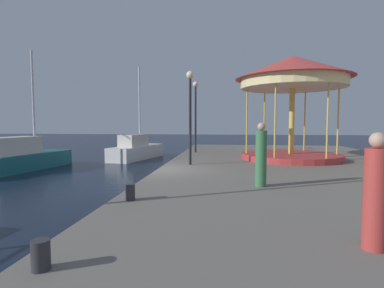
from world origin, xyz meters
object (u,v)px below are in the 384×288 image
lamp_post_mid_promenade (196,105)px  person_by_the_water (376,195)px  lamp_post_near_edge (190,101)px  person_near_carousel (261,157)px  bollard_north (41,255)px  bollard_south (130,192)px  carousel (293,82)px  sailboat_teal (17,158)px  sailboat_white (136,149)px

lamp_post_mid_promenade → person_by_the_water: lamp_post_mid_promenade is taller
lamp_post_near_edge → person_near_carousel: size_ratio=2.22×
bollard_north → person_near_carousel: (3.44, 5.62, 0.71)m
bollard_south → person_near_carousel: 4.05m
bollard_south → carousel: bearing=57.9°
sailboat_teal → person_by_the_water: sailboat_teal is taller
lamp_post_near_edge → bollard_south: lamp_post_near_edge is taller
sailboat_teal → lamp_post_mid_promenade: size_ratio=1.53×
lamp_post_near_edge → sailboat_teal: bearing=169.7°
sailboat_teal → bollard_north: sailboat_teal is taller
person_by_the_water → sailboat_white: bearing=117.8°
lamp_post_near_edge → bollard_north: size_ratio=10.75×
sailboat_white → bollard_north: (4.45, -18.39, 0.27)m
lamp_post_near_edge → person_by_the_water: bearing=-66.3°
sailboat_white → lamp_post_near_edge: sailboat_white is taller
sailboat_teal → lamp_post_near_edge: bearing=-10.3°
lamp_post_mid_promenade → sailboat_white: bearing=152.9°
carousel → person_near_carousel: (-2.37, -7.19, -3.14)m
sailboat_white → bollard_north: sailboat_white is taller
lamp_post_mid_promenade → bollard_north: 16.20m
lamp_post_mid_promenade → bollard_north: bearing=-91.3°
person_by_the_water → person_near_carousel: size_ratio=0.92×
sailboat_teal → carousel: bearing=3.1°
sailboat_teal → bollard_north: size_ratio=17.74×
person_by_the_water → lamp_post_near_edge: bearing=113.7°
carousel → bollard_south: size_ratio=14.97×
bollard_north → person_by_the_water: size_ratio=0.22×
sailboat_teal → lamp_post_mid_promenade: sailboat_teal is taller
person_near_carousel → person_by_the_water: bearing=-74.8°
bollard_north → person_near_carousel: 6.63m
sailboat_white → lamp_post_mid_promenade: bearing=-27.1°
lamp_post_near_edge → bollard_south: bearing=-96.1°
bollard_south → lamp_post_mid_promenade: bearing=88.4°
bollard_south → person_by_the_water: (4.62, -2.39, 0.64)m
sailboat_white → lamp_post_mid_promenade: (4.80, -2.46, 3.21)m
sailboat_white → lamp_post_mid_promenade: size_ratio=1.52×
bollard_north → sailboat_white: bearing=103.6°
sailboat_white → bollard_south: sailboat_white is taller
carousel → lamp_post_mid_promenade: size_ratio=1.29×
sailboat_teal → lamp_post_near_edge: 10.74m
sailboat_white → carousel: 12.38m
person_by_the_water → bollard_south: bearing=152.7°
sailboat_white → lamp_post_near_edge: bearing=-58.0°
carousel → person_by_the_water: size_ratio=3.35×
sailboat_teal → person_by_the_water: 17.74m
bollard_south → bollard_north: bearing=-90.3°
person_near_carousel → sailboat_white: bearing=121.7°
sailboat_teal → person_near_carousel: bearing=-26.3°
carousel → person_by_the_water: 12.11m
lamp_post_mid_promenade → bollard_north: (-0.36, -15.93, -2.93)m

